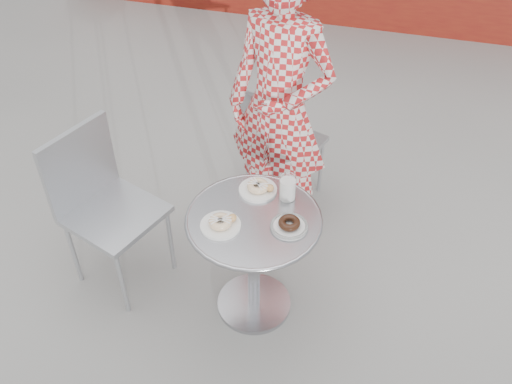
% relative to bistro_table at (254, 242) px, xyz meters
% --- Properties ---
extents(ground, '(60.00, 60.00, 0.00)m').
position_rel_bistro_table_xyz_m(ground, '(-0.05, 0.01, -0.51)').
color(ground, '#A4A19C').
rests_on(ground, ground).
extents(bistro_table, '(0.67, 0.67, 0.67)m').
position_rel_bistro_table_xyz_m(bistro_table, '(0.00, 0.00, 0.00)').
color(bistro_table, '#B4B4B9').
rests_on(bistro_table, ground).
extents(chair_far, '(0.51, 0.51, 0.85)m').
position_rel_bistro_table_xyz_m(chair_far, '(-0.06, 0.92, -0.25)').
color(chair_far, '#ABAEB3').
rests_on(chair_far, ground).
extents(chair_left, '(0.57, 0.57, 0.93)m').
position_rel_bistro_table_xyz_m(chair_left, '(-0.78, 0.03, -0.22)').
color(chair_left, '#ABAEB3').
rests_on(chair_left, ground).
extents(seated_person, '(0.71, 0.56, 1.71)m').
position_rel_bistro_table_xyz_m(seated_person, '(-0.04, 0.69, 0.35)').
color(seated_person, red).
rests_on(seated_person, ground).
extents(plate_far, '(0.19, 0.19, 0.05)m').
position_rel_bistro_table_xyz_m(plate_far, '(-0.03, 0.20, 0.18)').
color(plate_far, white).
rests_on(plate_far, bistro_table).
extents(plate_near, '(0.19, 0.19, 0.05)m').
position_rel_bistro_table_xyz_m(plate_near, '(-0.13, -0.09, 0.18)').
color(plate_near, white).
rests_on(plate_near, bistro_table).
extents(plate_checker, '(0.18, 0.18, 0.05)m').
position_rel_bistro_table_xyz_m(plate_checker, '(0.18, -0.02, 0.18)').
color(plate_checker, white).
rests_on(plate_checker, bistro_table).
extents(milk_cup, '(0.09, 0.09, 0.13)m').
position_rel_bistro_table_xyz_m(milk_cup, '(0.12, 0.18, 0.23)').
color(milk_cup, white).
rests_on(milk_cup, bistro_table).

